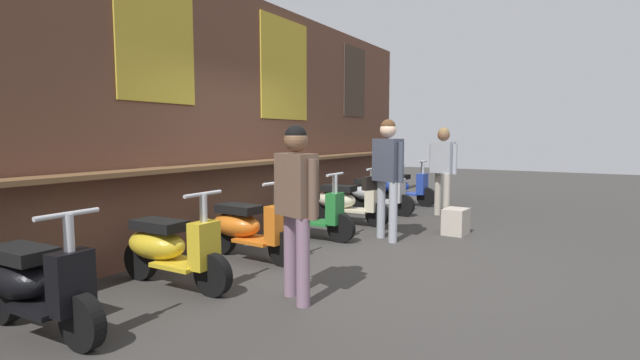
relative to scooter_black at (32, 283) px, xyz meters
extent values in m
plane|color=#383533|center=(3.18, -1.08, -0.39)|extent=(32.33, 32.33, 0.00)
cube|color=brown|center=(3.18, 0.94, 1.37)|extent=(11.55, 0.25, 3.51)
cube|color=brown|center=(3.18, 0.64, 0.71)|extent=(10.39, 0.36, 0.05)
cube|color=gold|center=(1.92, 0.80, 2.20)|extent=(1.11, 0.02, 1.44)
cube|color=gold|center=(4.48, 0.80, 2.16)|extent=(1.27, 0.02, 1.60)
cube|color=#423328|center=(7.01, 0.80, 2.21)|extent=(0.94, 0.02, 1.43)
ellipsoid|color=black|center=(-0.01, 0.17, 0.01)|extent=(0.40, 0.71, 0.30)
cube|color=black|center=(0.00, 0.12, 0.21)|extent=(0.32, 0.56, 0.10)
cube|color=black|center=(0.01, -0.18, -0.14)|extent=(0.40, 0.51, 0.04)
cube|color=black|center=(0.01, -0.48, 0.08)|extent=(0.28, 0.17, 0.44)
cylinder|color=#B7B7BC|center=(0.01, -0.48, 0.21)|extent=(0.07, 0.07, 0.70)
cylinder|color=#B7B7BC|center=(0.01, -0.48, 0.56)|extent=(0.46, 0.05, 0.04)
cylinder|color=black|center=(0.02, -0.58, -0.19)|extent=(0.11, 0.40, 0.40)
cylinder|color=black|center=(-0.01, 0.42, -0.19)|extent=(0.11, 0.40, 0.40)
ellipsoid|color=gold|center=(1.29, 0.17, 0.01)|extent=(0.38, 0.70, 0.30)
cube|color=black|center=(1.29, 0.12, 0.21)|extent=(0.30, 0.55, 0.10)
cube|color=gold|center=(1.30, -0.18, -0.14)|extent=(0.38, 0.50, 0.04)
cube|color=gold|center=(1.30, -0.48, 0.08)|extent=(0.28, 0.16, 0.44)
cylinder|color=#B7B7BC|center=(1.30, -0.48, 0.21)|extent=(0.07, 0.07, 0.70)
cylinder|color=#B7B7BC|center=(1.30, -0.48, 0.56)|extent=(0.46, 0.04, 0.04)
cylinder|color=black|center=(1.30, -0.58, -0.19)|extent=(0.10, 0.40, 0.40)
cylinder|color=black|center=(1.29, 0.42, -0.19)|extent=(0.10, 0.40, 0.40)
ellipsoid|color=orange|center=(2.50, 0.17, 0.01)|extent=(0.43, 0.72, 0.30)
cube|color=black|center=(2.50, 0.12, 0.21)|extent=(0.34, 0.57, 0.10)
cube|color=orange|center=(2.48, -0.18, -0.14)|extent=(0.41, 0.53, 0.04)
cube|color=orange|center=(2.45, -0.48, 0.08)|extent=(0.29, 0.18, 0.44)
cylinder|color=#B7B7BC|center=(2.45, -0.48, 0.21)|extent=(0.07, 0.07, 0.70)
cylinder|color=#B7B7BC|center=(2.45, -0.48, 0.56)|extent=(0.46, 0.07, 0.04)
cylinder|color=black|center=(2.45, -0.58, -0.19)|extent=(0.13, 0.41, 0.40)
cylinder|color=black|center=(2.52, 0.42, -0.19)|extent=(0.13, 0.41, 0.40)
ellipsoid|color=#237533|center=(3.81, 0.17, 0.01)|extent=(0.40, 0.71, 0.30)
cube|color=black|center=(3.81, 0.12, 0.21)|extent=(0.31, 0.56, 0.10)
cube|color=#237533|center=(3.82, -0.18, -0.14)|extent=(0.39, 0.51, 0.04)
cube|color=#237533|center=(3.83, -0.48, 0.08)|extent=(0.28, 0.17, 0.44)
cylinder|color=#B7B7BC|center=(3.83, -0.48, 0.21)|extent=(0.07, 0.07, 0.70)
cylinder|color=#B7B7BC|center=(3.83, -0.48, 0.56)|extent=(0.46, 0.05, 0.04)
cylinder|color=black|center=(3.83, -0.58, -0.19)|extent=(0.11, 0.40, 0.40)
cylinder|color=black|center=(3.81, 0.42, -0.19)|extent=(0.11, 0.40, 0.40)
ellipsoid|color=beige|center=(5.06, 0.17, 0.01)|extent=(0.42, 0.72, 0.30)
cube|color=black|center=(5.06, 0.12, 0.21)|extent=(0.33, 0.57, 0.10)
cube|color=beige|center=(5.08, -0.18, -0.14)|extent=(0.41, 0.52, 0.04)
cube|color=beige|center=(5.09, -0.48, 0.08)|extent=(0.29, 0.18, 0.44)
cylinder|color=#B7B7BC|center=(5.09, -0.48, 0.21)|extent=(0.07, 0.07, 0.70)
cylinder|color=#B7B7BC|center=(5.09, -0.48, 0.56)|extent=(0.46, 0.06, 0.04)
cylinder|color=black|center=(5.10, -0.58, -0.19)|extent=(0.12, 0.41, 0.40)
cylinder|color=black|center=(5.04, 0.42, -0.19)|extent=(0.12, 0.41, 0.40)
ellipsoid|color=#B2B5BA|center=(6.32, 0.17, 0.01)|extent=(0.41, 0.72, 0.30)
cube|color=black|center=(6.32, 0.12, 0.21)|extent=(0.32, 0.56, 0.10)
cube|color=#B2B5BA|center=(6.31, -0.18, -0.14)|extent=(0.40, 0.52, 0.04)
cube|color=#B2B5BA|center=(6.29, -0.48, 0.08)|extent=(0.29, 0.17, 0.44)
cylinder|color=#B7B7BC|center=(6.29, -0.48, 0.21)|extent=(0.07, 0.07, 0.70)
cylinder|color=#B7B7BC|center=(6.29, -0.48, 0.56)|extent=(0.46, 0.06, 0.04)
cylinder|color=black|center=(6.29, -0.58, -0.19)|extent=(0.12, 0.40, 0.40)
cylinder|color=black|center=(6.33, 0.42, -0.19)|extent=(0.12, 0.40, 0.40)
ellipsoid|color=#233D9E|center=(7.69, 0.17, 0.01)|extent=(0.42, 0.72, 0.30)
cube|color=black|center=(7.68, 0.12, 0.21)|extent=(0.33, 0.57, 0.10)
cube|color=#233D9E|center=(7.66, -0.18, -0.14)|extent=(0.41, 0.52, 0.04)
cube|color=#233D9E|center=(7.65, -0.48, 0.08)|extent=(0.29, 0.18, 0.44)
cylinder|color=#B7B7BC|center=(7.65, -0.48, 0.21)|extent=(0.07, 0.07, 0.70)
cylinder|color=#B7B7BC|center=(7.65, -0.48, 0.56)|extent=(0.46, 0.07, 0.04)
cylinder|color=black|center=(7.64, -0.58, -0.19)|extent=(0.13, 0.41, 0.40)
cylinder|color=black|center=(7.70, 0.42, -0.19)|extent=(0.13, 0.41, 0.40)
cylinder|color=#999EA8|center=(4.19, -1.20, 0.03)|extent=(0.12, 0.12, 0.84)
cylinder|color=#999EA8|center=(4.39, -0.94, 0.03)|extent=(0.12, 0.12, 0.84)
cube|color=#383D4C|center=(4.29, -1.07, 0.76)|extent=(0.34, 0.47, 0.60)
sphere|color=beige|center=(4.29, -1.07, 1.18)|extent=(0.23, 0.23, 0.23)
sphere|color=#472D19|center=(4.29, -1.07, 1.22)|extent=(0.21, 0.21, 0.21)
cylinder|color=#383D4C|center=(4.20, -1.30, 0.73)|extent=(0.08, 0.08, 0.56)
cylinder|color=#383D4C|center=(4.39, -0.84, 0.73)|extent=(0.08, 0.08, 0.56)
cube|color=black|center=(4.39, -0.76, 0.40)|extent=(0.28, 0.19, 0.20)
cylinder|color=#ADA393|center=(6.47, -1.32, 0.01)|extent=(0.12, 0.12, 0.80)
cylinder|color=#ADA393|center=(6.74, -1.08, 0.01)|extent=(0.12, 0.12, 0.80)
cube|color=#999EA8|center=(6.61, -1.20, 0.70)|extent=(0.31, 0.44, 0.57)
sphere|color=brown|center=(6.61, -1.20, 1.11)|extent=(0.22, 0.22, 0.22)
sphere|color=olive|center=(6.61, -1.20, 1.14)|extent=(0.20, 0.20, 0.20)
cylinder|color=#999EA8|center=(6.54, -1.43, 0.68)|extent=(0.08, 0.08, 0.54)
cylinder|color=#999EA8|center=(6.67, -0.97, 0.68)|extent=(0.08, 0.08, 0.54)
cylinder|color=gray|center=(1.51, -1.44, 0.00)|extent=(0.12, 0.12, 0.78)
cylinder|color=gray|center=(1.68, -1.19, 0.00)|extent=(0.12, 0.12, 0.78)
cube|color=brown|center=(1.59, -1.32, 0.67)|extent=(0.32, 0.43, 0.55)
sphere|color=brown|center=(1.59, -1.32, 1.06)|extent=(0.21, 0.21, 0.21)
sphere|color=black|center=(1.59, -1.32, 1.10)|extent=(0.19, 0.19, 0.19)
cylinder|color=brown|center=(1.51, -1.54, 0.64)|extent=(0.08, 0.08, 0.52)
cylinder|color=brown|center=(1.67, -1.09, 0.64)|extent=(0.08, 0.08, 0.52)
cube|color=#B2A899|center=(5.18, -1.82, -0.19)|extent=(0.42, 0.35, 0.39)
camera|label=1|loc=(-1.82, -3.58, 1.10)|focal=26.12mm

